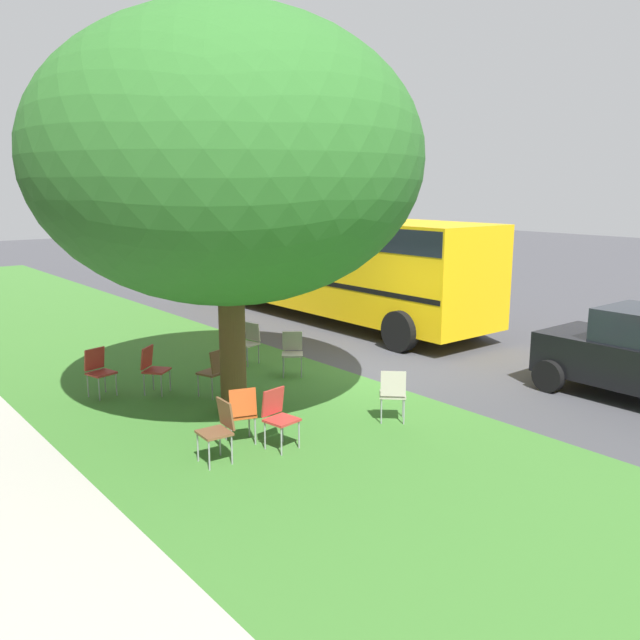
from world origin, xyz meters
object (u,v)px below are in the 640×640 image
(street_tree, at_px, (227,160))
(chair_8, at_px, (99,368))
(chair_0, at_px, (393,391))
(chair_7, at_px, (249,340))
(chair_6, at_px, (153,366))
(chair_1, at_px, (292,350))
(school_bus, at_px, (331,258))
(chair_2, at_px, (219,426))
(chair_3, at_px, (215,369))
(chair_4, at_px, (241,411))
(chair_5, at_px, (278,414))

(street_tree, distance_m, chair_8, 4.52)
(chair_0, xyz_separation_m, chair_7, (4.50, -0.16, 0.00))
(chair_6, height_order, chair_7, same)
(chair_1, relative_size, school_bus, 0.08)
(chair_2, relative_size, chair_3, 1.00)
(chair_4, xyz_separation_m, chair_6, (3.10, -0.04, 0.00))
(chair_0, xyz_separation_m, chair_4, (0.74, 2.40, 0.00))
(chair_1, relative_size, chair_8, 1.00)
(chair_8, xyz_separation_m, school_bus, (2.87, -7.86, 1.24))
(chair_1, relative_size, chair_4, 1.00)
(chair_0, xyz_separation_m, school_bus, (7.19, -4.68, 1.24))
(chair_5, relative_size, chair_8, 1.00)
(chair_7, bearing_deg, school_bus, -59.22)
(street_tree, relative_size, chair_0, 7.33)
(chair_2, xyz_separation_m, chair_3, (2.56, -1.41, 0.00))
(chair_6, bearing_deg, school_bus, -64.55)
(chair_0, relative_size, chair_5, 1.00)
(chair_5, bearing_deg, chair_4, 37.38)
(chair_5, distance_m, chair_6, 3.56)
(chair_3, relative_size, chair_8, 1.00)
(chair_1, xyz_separation_m, chair_2, (-2.82, 3.35, 0.00))
(chair_3, height_order, school_bus, school_bus)
(chair_4, xyz_separation_m, chair_8, (3.57, 0.79, 0.00))
(street_tree, xyz_separation_m, chair_5, (-1.79, 0.34, -3.64))
(chair_1, bearing_deg, street_tree, 118.68)
(chair_0, distance_m, chair_6, 4.50)
(chair_0, distance_m, chair_8, 5.36)
(chair_0, height_order, chair_4, same)
(chair_4, distance_m, chair_7, 4.54)
(street_tree, distance_m, school_bus, 8.52)
(chair_4, bearing_deg, chair_6, -0.80)
(chair_0, height_order, chair_3, same)
(chair_0, relative_size, chair_1, 1.00)
(chair_0, bearing_deg, chair_6, 31.48)
(chair_6, bearing_deg, chair_0, -148.52)
(chair_0, relative_size, chair_3, 1.00)
(chair_0, distance_m, chair_7, 4.50)
(chair_2, height_order, school_bus, school_bus)
(chair_4, bearing_deg, chair_2, 121.17)
(chair_0, distance_m, chair_3, 3.35)
(chair_1, xyz_separation_m, chair_5, (-2.92, 2.42, 0.00))
(street_tree, xyz_separation_m, chair_0, (-2.08, -1.71, -3.64))
(chair_2, bearing_deg, chair_1, -49.83)
(chair_4, relative_size, chair_7, 1.00)
(chair_0, bearing_deg, chair_4, 72.76)
(chair_2, bearing_deg, chair_8, 3.00)
(chair_6, bearing_deg, street_tree, -159.94)
(chair_4, distance_m, chair_8, 3.66)
(chair_6, distance_m, school_bus, 7.88)
(street_tree, bearing_deg, chair_0, -140.59)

